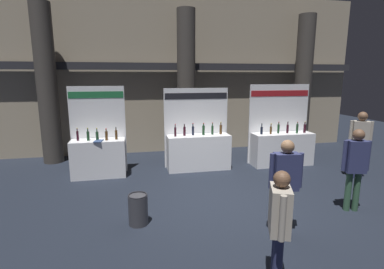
# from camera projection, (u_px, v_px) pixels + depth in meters

# --- Properties ---
(ground_plane) EXTENTS (26.50, 26.50, 0.00)m
(ground_plane) POSITION_uv_depth(u_px,v_px,m) (222.00, 203.00, 6.38)
(ground_plane) COLOR black
(hall_colonnade) EXTENTS (13.25, 1.23, 5.59)m
(hall_colonnade) POSITION_uv_depth(u_px,v_px,m) (183.00, 77.00, 10.42)
(hall_colonnade) COLOR tan
(hall_colonnade) RESTS_ON ground_plane
(exhibitor_booth_0) EXTENTS (1.50, 0.71, 2.48)m
(exhibitor_booth_0) POSITION_uv_depth(u_px,v_px,m) (99.00, 154.00, 8.03)
(exhibitor_booth_0) COLOR white
(exhibitor_booth_0) RESTS_ON ground_plane
(exhibitor_booth_1) EXTENTS (1.95, 0.66, 2.40)m
(exhibitor_booth_1) POSITION_uv_depth(u_px,v_px,m) (198.00, 149.00, 8.68)
(exhibitor_booth_1) COLOR white
(exhibitor_booth_1) RESTS_ON ground_plane
(exhibitor_booth_2) EXTENTS (1.98, 0.66, 2.50)m
(exhibitor_booth_2) POSITION_uv_depth(u_px,v_px,m) (281.00, 145.00, 9.11)
(exhibitor_booth_2) COLOR white
(exhibitor_booth_2) RESTS_ON ground_plane
(trash_bin) EXTENTS (0.36, 0.36, 0.59)m
(trash_bin) POSITION_uv_depth(u_px,v_px,m) (138.00, 209.00, 5.42)
(trash_bin) COLOR #38383D
(trash_bin) RESTS_ON ground_plane
(visitor_0) EXTENTS (0.58, 0.28, 1.69)m
(visitor_0) POSITION_uv_depth(u_px,v_px,m) (286.00, 179.00, 4.98)
(visitor_0) COLOR #47382D
(visitor_0) RESTS_ON ground_plane
(visitor_1) EXTENTS (0.48, 0.42, 1.83)m
(visitor_1) POSITION_uv_depth(u_px,v_px,m) (360.00, 139.00, 7.74)
(visitor_1) COLOR navy
(visitor_1) RESTS_ON ground_plane
(visitor_2) EXTENTS (0.38, 0.55, 1.59)m
(visitor_2) POSITION_uv_depth(u_px,v_px,m) (279.00, 219.00, 3.70)
(visitor_2) COLOR navy
(visitor_2) RESTS_ON ground_plane
(visitor_3) EXTENTS (0.53, 0.31, 1.72)m
(visitor_3) POSITION_uv_depth(u_px,v_px,m) (355.00, 163.00, 5.85)
(visitor_3) COLOR #33563D
(visitor_3) RESTS_ON ground_plane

